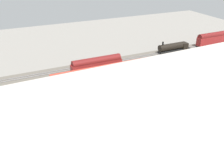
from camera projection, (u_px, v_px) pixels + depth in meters
The scene contains 24 objects.
ground_plane at pixel (146, 90), 84.16m from camera, with size 191.18×191.18×0.00m, color gray.
rail_bed at pixel (115, 65), 102.78m from camera, with size 119.49×14.81×0.01m, color #665E54.
street_asphalt at pixel (153, 96), 80.55m from camera, with size 119.49×9.00×0.01m, color #2D2D33.
track_rails at pixel (115, 65), 102.70m from camera, with size 119.47×10.16×0.12m.
platform_canopy_near at pixel (117, 66), 92.02m from camera, with size 45.82×5.64×4.06m.
locomotive at pixel (174, 47), 116.08m from camera, with size 15.70×3.19×5.28m.
passenger_coach at pixel (213, 38), 123.57m from camera, with size 16.77×3.18×6.07m.
freight_coach_far at pixel (97, 65), 95.31m from camera, with size 18.90×3.22×5.84m.
parked_car_0 at pixel (218, 85), 85.68m from camera, with size 4.51×2.10×1.58m.
parked_car_1 at pixel (202, 88), 83.71m from camera, with size 4.46×1.81×1.72m.
parked_car_2 at pixel (183, 94), 80.20m from camera, with size 4.51×1.90×1.70m.
parked_car_3 at pixel (166, 99), 77.83m from camera, with size 4.39×1.79×1.69m.
parked_car_4 at pixel (143, 104), 75.28m from camera, with size 4.40×1.84×1.55m.
parked_car_5 at pixel (122, 109), 72.53m from camera, with size 4.78×2.01×1.78m.
construction_building at pixel (191, 105), 60.61m from camera, with size 31.50×20.25×16.13m, color yellow.
construction_roof_slab at pixel (196, 72), 57.15m from camera, with size 32.10×20.85×0.40m, color #ADA89E.
box_truck_0 at pixel (128, 104), 73.16m from camera, with size 8.44×2.44×3.18m.
box_truck_1 at pixel (170, 94), 78.10m from camera, with size 9.99×3.20×3.47m.
street_tree_0 at pixel (3, 105), 66.29m from camera, with size 5.31×5.31×7.84m.
street_tree_1 at pixel (12, 98), 68.41m from camera, with size 5.20×5.20×8.19m.
street_tree_2 at pixel (105, 86), 76.84m from camera, with size 5.38×5.38×7.20m.
street_tree_3 at pixel (200, 65), 89.92m from camera, with size 5.57×5.57×7.90m.
street_tree_4 at pixel (181, 69), 87.04m from camera, with size 6.04×6.04×8.04m.
traffic_light at pixel (96, 86), 76.33m from camera, with size 0.50×0.36×7.24m.
Camera 1 is at (40.49, 63.32, 39.65)m, focal length 42.84 mm.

